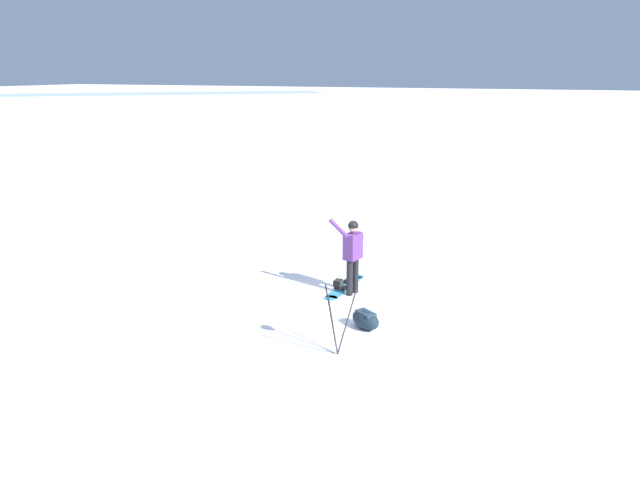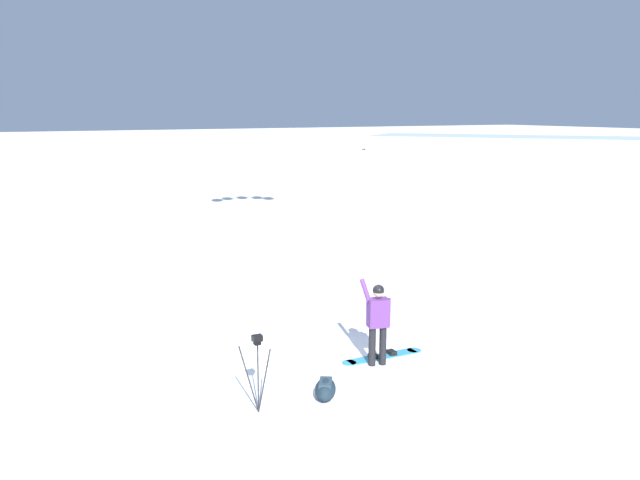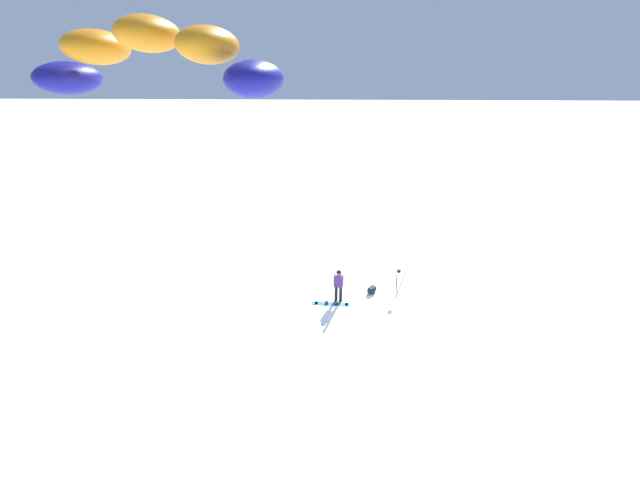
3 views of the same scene
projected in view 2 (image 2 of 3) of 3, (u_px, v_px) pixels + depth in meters
The scene contains 6 objects.
ground_plane at pixel (332, 362), 12.87m from camera, with size 300.00×300.00×0.00m, color white.
snowboarder at pixel (378, 317), 12.55m from camera, with size 0.71×0.46×1.65m.
snowboard at pixel (382, 356), 13.13m from camera, with size 0.34×1.83×0.10m.
gear_bag_large at pixel (325, 389), 11.21m from camera, with size 0.75×0.66×0.34m.
camera_tripod at pixel (257, 357), 10.56m from camera, with size 0.59×0.45×1.34m.
distant_ridge at pixel (547, 144), 76.18m from camera, with size 38.84×34.74×1.76m.
Camera 2 is at (-10.58, 5.95, 4.93)m, focal length 36.38 mm.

